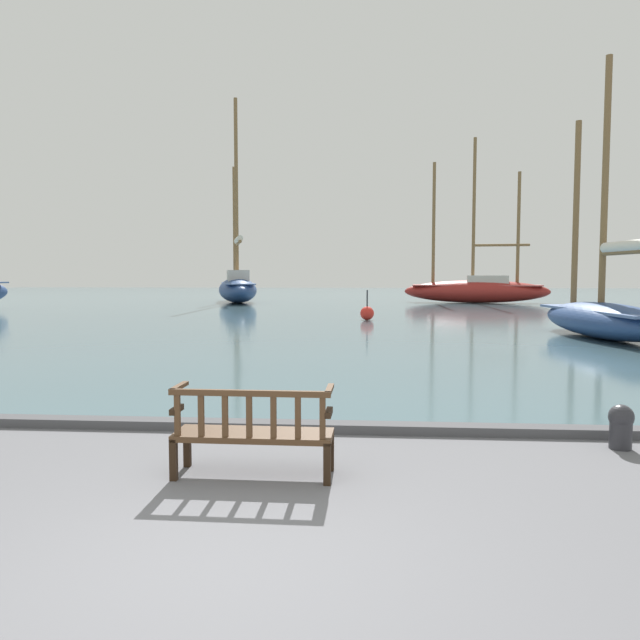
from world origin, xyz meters
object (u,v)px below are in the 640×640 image
at_px(park_bench, 253,431).
at_px(mooring_bollard, 621,425).
at_px(sailboat_outer_port, 603,315).
at_px(channel_buoy, 367,313).
at_px(sailboat_nearest_port, 477,288).
at_px(sailboat_centre_channel, 237,286).

relative_size(park_bench, mooring_bollard, 3.06).
xyz_separation_m(sailboat_outer_port, channel_buoy, (-7.26, 6.87, -0.42)).
xyz_separation_m(park_bench, sailboat_outer_port, (8.34, 13.59, 0.33)).
bearing_deg(park_bench, sailboat_nearest_port, 77.12).
bearing_deg(sailboat_outer_port, sailboat_nearest_port, 89.71).
height_order(park_bench, sailboat_centre_channel, sailboat_centre_channel).
bearing_deg(sailboat_centre_channel, mooring_bollard, -71.03).
xyz_separation_m(sailboat_centre_channel, sailboat_nearest_port, (16.35, 0.68, -0.16)).
distance_m(sailboat_centre_channel, mooring_bollard, 36.97).
bearing_deg(channel_buoy, sailboat_nearest_port, 65.92).
distance_m(sailboat_nearest_port, mooring_bollard, 35.90).
relative_size(sailboat_outer_port, sailboat_centre_channel, 0.61).
distance_m(park_bench, sailboat_centre_channel, 37.14).
relative_size(park_bench, sailboat_centre_channel, 0.12).
bearing_deg(sailboat_centre_channel, park_bench, -77.72).
bearing_deg(sailboat_nearest_port, park_bench, -102.88).
relative_size(park_bench, channel_buoy, 1.25).
xyz_separation_m(park_bench, sailboat_nearest_port, (8.45, 36.97, 0.60)).
bearing_deg(park_bench, channel_buoy, 86.99).
bearing_deg(sailboat_outer_port, mooring_bollard, -109.01).
distance_m(sailboat_outer_port, sailboat_nearest_port, 23.38).
relative_size(sailboat_centre_channel, sailboat_nearest_port, 1.25).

